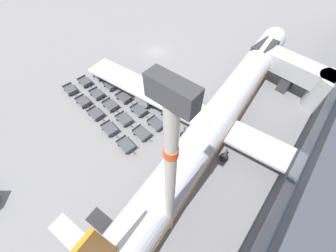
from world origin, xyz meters
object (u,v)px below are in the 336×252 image
baggage_dolly_row_mid_a_col_a (85,82)px  baggage_dolly_row_far_col_d (153,101)px  baggage_dolly_row_near_col_d (110,129)px  baggage_dolly_row_mid_b_col_b (111,85)px  baggage_dolly_row_mid_a_col_b (97,94)px  baggage_dolly_row_mid_b_col_d (139,110)px  baggage_dolly_row_far_col_e (169,114)px  apron_light_mast (170,187)px  baggage_dolly_row_near_col_c (96,114)px  baggage_dolly_row_far_col_c (137,89)px  baggage_dolly_row_mid_b_col_c (124,98)px  baggage_dolly_row_mid_a_col_e (142,134)px  baggage_dolly_row_far_col_a (111,69)px  baggage_dolly_row_mid_b_col_e (157,124)px  baggage_dolly_row_far_col_b (123,79)px  baggage_dolly_row_near_col_b (83,102)px  baggage_dolly_row_near_col_a (71,90)px  baggage_dolly_row_near_col_e (126,145)px  baggage_dolly_row_mid_a_col_c (111,105)px  baggage_dolly_row_mid_b_col_a (100,75)px  airplane (220,114)px  baggage_dolly_row_mid_a_col_d (124,119)px

baggage_dolly_row_mid_a_col_a → baggage_dolly_row_far_col_d: 12.87m
baggage_dolly_row_near_col_d → baggage_dolly_row_mid_b_col_b: size_ratio=1.00×
baggage_dolly_row_mid_a_col_b → baggage_dolly_row_mid_b_col_d: (7.90, 1.81, 0.00)m
baggage_dolly_row_far_col_e → apron_light_mast: 18.67m
baggage_dolly_row_near_col_c → baggage_dolly_row_near_col_d: 3.90m
baggage_dolly_row_far_col_c → baggage_dolly_row_mid_b_col_c: bearing=-94.4°
baggage_dolly_row_near_col_c → baggage_dolly_row_mid_a_col_e: same height
baggage_dolly_row_mid_b_col_b → baggage_dolly_row_far_col_a: 4.52m
baggage_dolly_row_far_col_d → baggage_dolly_row_mid_b_col_b: bearing=-167.8°
baggage_dolly_row_mid_a_col_a → baggage_dolly_row_far_col_c: size_ratio=1.00×
baggage_dolly_row_far_col_e → baggage_dolly_row_mid_b_col_b: bearing=-173.4°
baggage_dolly_row_mid_a_col_b → baggage_dolly_row_mid_a_col_a: bearing=171.7°
baggage_dolly_row_mid_a_col_e → baggage_dolly_row_mid_b_col_e: same height
baggage_dolly_row_near_col_d → baggage_dolly_row_far_col_b: size_ratio=1.00×
baggage_dolly_row_near_col_b → apron_light_mast: size_ratio=0.17×
baggage_dolly_row_near_col_a → apron_light_mast: size_ratio=0.17×
baggage_dolly_row_far_col_d → apron_light_mast: (13.60, -12.34, 10.40)m
baggage_dolly_row_mid_b_col_d → baggage_dolly_row_far_col_c: bearing=138.7°
baggage_dolly_row_near_col_e → baggage_dolly_row_mid_a_col_c: (-7.34, 3.53, 0.00)m
baggage_dolly_row_mid_a_col_c → baggage_dolly_row_mid_b_col_b: size_ratio=1.00×
baggage_dolly_row_far_col_a → baggage_dolly_row_mid_b_col_d: bearing=-19.9°
baggage_dolly_row_mid_a_col_c → baggage_dolly_row_mid_b_col_c: size_ratio=1.01×
baggage_dolly_row_mid_b_col_a → apron_light_mast: apron_light_mast is taller
baggage_dolly_row_near_col_a → baggage_dolly_row_near_col_d: 11.57m
airplane → baggage_dolly_row_mid_a_col_e: airplane is taller
baggage_dolly_row_mid_a_col_e → baggage_dolly_row_near_col_d: bearing=-150.1°
airplane → baggage_dolly_row_near_col_e: airplane is taller
apron_light_mast → baggage_dolly_row_far_col_a: bearing=151.5°
airplane → baggage_dolly_row_mid_b_col_d: 12.18m
baggage_dolly_row_mid_a_col_c → baggage_dolly_row_far_col_b: 6.39m
baggage_dolly_row_near_col_a → baggage_dolly_row_near_col_d: same height
baggage_dolly_row_near_col_d → airplane: bearing=40.2°
baggage_dolly_row_mid_b_col_a → baggage_dolly_row_near_col_c: bearing=-42.1°
apron_light_mast → baggage_dolly_row_mid_b_col_c: bearing=150.6°
airplane → baggage_dolly_row_mid_b_col_a: 22.70m
baggage_dolly_row_mid_a_col_e → baggage_dolly_row_mid_b_col_c: (-7.28, 3.31, 0.00)m
baggage_dolly_row_mid_a_col_d → baggage_dolly_row_far_col_d: bearing=82.6°
baggage_dolly_row_mid_b_col_b → baggage_dolly_row_mid_b_col_a: bearing=172.2°
baggage_dolly_row_mid_b_col_c → baggage_dolly_row_mid_a_col_c: bearing=-97.8°
baggage_dolly_row_mid_a_col_e → baggage_dolly_row_far_col_b: (-10.82, 6.31, 0.00)m
airplane → baggage_dolly_row_near_col_d: airplane is taller
baggage_dolly_row_mid_a_col_d → baggage_dolly_row_far_col_b: same height
baggage_dolly_row_mid_b_col_c → baggage_dolly_row_mid_b_col_d: same height
baggage_dolly_row_near_col_b → baggage_dolly_row_mid_a_col_d: 7.94m
baggage_dolly_row_mid_a_col_e → baggage_dolly_row_far_col_c: (-7.07, 6.08, 0.00)m
baggage_dolly_row_mid_a_col_c → baggage_dolly_row_far_col_e: bearing=28.6°
baggage_dolly_row_mid_b_col_e → baggage_dolly_row_far_col_b: (-11.21, 3.69, 0.00)m
baggage_dolly_row_mid_a_col_a → baggage_dolly_row_mid_b_col_c: size_ratio=1.01×
baggage_dolly_row_near_col_b → baggage_dolly_row_mid_a_col_e: bearing=7.2°
baggage_dolly_row_mid_a_col_a → baggage_dolly_row_near_col_e: bearing=-16.3°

